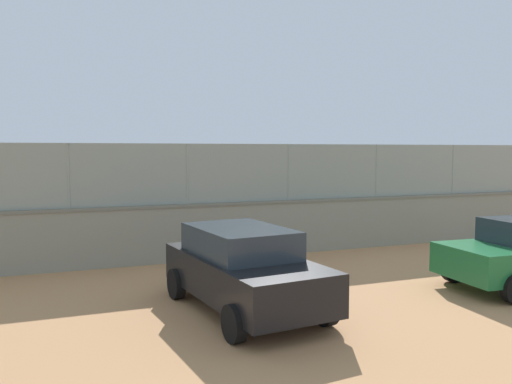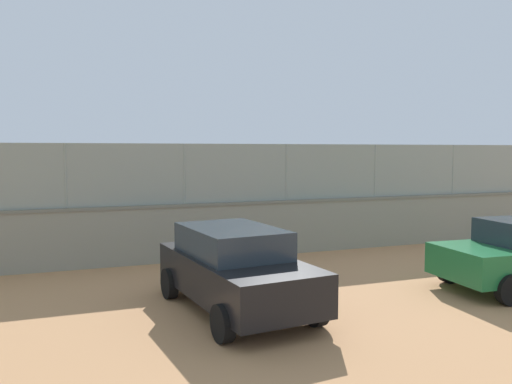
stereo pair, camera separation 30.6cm
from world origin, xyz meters
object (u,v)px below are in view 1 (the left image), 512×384
at_px(player_baseline_waiting, 237,189).
at_px(player_foreground_swinging, 242,206).
at_px(spare_ball_by_wall, 93,262).
at_px(sports_ball, 237,211).
at_px(courtside_bench, 102,240).
at_px(parked_car_black, 243,268).
at_px(player_near_wall_returning, 181,205).

height_order(player_baseline_waiting, player_foreground_swinging, player_foreground_swinging).
xyz_separation_m(player_baseline_waiting, spare_ball_by_wall, (8.80, 11.84, -0.87)).
bearing_deg(player_baseline_waiting, sports_ball, 67.56).
relative_size(courtside_bench, parked_car_black, 0.39).
bearing_deg(parked_car_black, player_foreground_swinging, -111.99).
bearing_deg(player_near_wall_returning, player_baseline_waiting, -127.01).
distance_m(player_foreground_swinging, parked_car_black, 9.10).
distance_m(spare_ball_by_wall, courtside_bench, 1.28).
xyz_separation_m(player_foreground_swinging, parked_car_black, (3.41, 8.44, -0.19)).
relative_size(player_baseline_waiting, courtside_bench, 1.00).
distance_m(player_baseline_waiting, courtside_bench, 13.60).
bearing_deg(player_baseline_waiting, player_foreground_swinging, 69.34).
relative_size(player_foreground_swinging, spare_ball_by_wall, 9.87).
xyz_separation_m(player_baseline_waiting, player_near_wall_returning, (4.94, 6.56, -0.03)).
relative_size(sports_ball, spare_ball_by_wall, 0.57).
xyz_separation_m(player_baseline_waiting, courtside_bench, (8.41, 10.68, -0.49)).
bearing_deg(spare_ball_by_wall, player_near_wall_returning, -126.16).
bearing_deg(parked_car_black, courtside_bench, -74.35).
distance_m(player_baseline_waiting, sports_ball, 2.51).
xyz_separation_m(player_foreground_swinging, player_near_wall_returning, (1.71, -2.01, -0.09)).
distance_m(sports_ball, courtside_bench, 11.36).
bearing_deg(sports_ball, parked_car_black, 68.84).
height_order(player_baseline_waiting, sports_ball, player_baseline_waiting).
distance_m(player_near_wall_returning, sports_ball, 6.03).
relative_size(player_near_wall_returning, spare_ball_by_wall, 9.09).
height_order(sports_ball, courtside_bench, courtside_bench).
height_order(player_baseline_waiting, courtside_bench, player_baseline_waiting).
relative_size(player_near_wall_returning, sports_ball, 16.08).
bearing_deg(sports_ball, spare_ball_by_wall, 50.73).
height_order(player_baseline_waiting, player_near_wall_returning, player_baseline_waiting).
xyz_separation_m(spare_ball_by_wall, parked_car_black, (-2.16, 5.17, 0.73)).
distance_m(player_baseline_waiting, player_near_wall_returning, 8.21).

